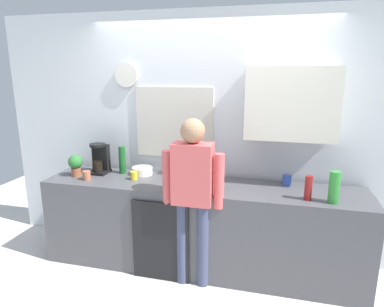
# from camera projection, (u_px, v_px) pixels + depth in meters

# --- Properties ---
(ground_plane) EXTENTS (8.00, 8.00, 0.00)m
(ground_plane) POSITION_uv_depth(u_px,v_px,m) (193.00, 282.00, 3.29)
(ground_plane) COLOR silver
(kitchen_counter) EXTENTS (3.19, 0.64, 0.90)m
(kitchen_counter) POSITION_uv_depth(u_px,v_px,m) (200.00, 226.00, 3.46)
(kitchen_counter) COLOR #4C4C51
(kitchen_counter) RESTS_ON ground_plane
(dishwasher_panel) EXTENTS (0.56, 0.02, 0.81)m
(dishwasher_panel) POSITION_uv_depth(u_px,v_px,m) (160.00, 242.00, 3.24)
(dishwasher_panel) COLOR black
(dishwasher_panel) RESTS_ON ground_plane
(back_wall_assembly) EXTENTS (4.79, 0.42, 2.60)m
(back_wall_assembly) POSITION_uv_depth(u_px,v_px,m) (217.00, 133.00, 3.60)
(back_wall_assembly) COLOR silver
(back_wall_assembly) RESTS_ON ground_plane
(coffee_maker) EXTENTS (0.20, 0.20, 0.33)m
(coffee_maker) POSITION_uv_depth(u_px,v_px,m) (100.00, 160.00, 3.72)
(coffee_maker) COLOR black
(coffee_maker) RESTS_ON kitchen_counter
(bottle_clear_soda) EXTENTS (0.09, 0.09, 0.28)m
(bottle_clear_soda) POSITION_uv_depth(u_px,v_px,m) (334.00, 187.00, 2.86)
(bottle_clear_soda) COLOR #2D8C33
(bottle_clear_soda) RESTS_ON kitchen_counter
(bottle_green_wine) EXTENTS (0.07, 0.07, 0.30)m
(bottle_green_wine) POSITION_uv_depth(u_px,v_px,m) (122.00, 160.00, 3.69)
(bottle_green_wine) COLOR #195923
(bottle_green_wine) RESTS_ON kitchen_counter
(bottle_red_vinegar) EXTENTS (0.06, 0.06, 0.22)m
(bottle_red_vinegar) POSITION_uv_depth(u_px,v_px,m) (308.00, 188.00, 2.94)
(bottle_red_vinegar) COLOR maroon
(bottle_red_vinegar) RESTS_ON kitchen_counter
(cup_yellow_cup) EXTENTS (0.07, 0.07, 0.08)m
(cup_yellow_cup) POSITION_uv_depth(u_px,v_px,m) (134.00, 176.00, 3.50)
(cup_yellow_cup) COLOR yellow
(cup_yellow_cup) RESTS_ON kitchen_counter
(cup_blue_mug) EXTENTS (0.08, 0.08, 0.10)m
(cup_blue_mug) POSITION_uv_depth(u_px,v_px,m) (287.00, 180.00, 3.34)
(cup_blue_mug) COLOR #3351B2
(cup_blue_mug) RESTS_ON kitchen_counter
(cup_terracotta_mug) EXTENTS (0.08, 0.08, 0.09)m
(cup_terracotta_mug) POSITION_uv_depth(u_px,v_px,m) (87.00, 175.00, 3.49)
(cup_terracotta_mug) COLOR #B26647
(cup_terracotta_mug) RESTS_ON kitchen_counter
(mixing_bowl) EXTENTS (0.22, 0.22, 0.08)m
(mixing_bowl) POSITION_uv_depth(u_px,v_px,m) (142.00, 171.00, 3.67)
(mixing_bowl) COLOR white
(mixing_bowl) RESTS_ON kitchen_counter
(potted_plant) EXTENTS (0.15, 0.15, 0.23)m
(potted_plant) POSITION_uv_depth(u_px,v_px,m) (76.00, 164.00, 3.60)
(potted_plant) COLOR #9E5638
(potted_plant) RESTS_ON kitchen_counter
(person_at_sink) EXTENTS (0.57, 0.22, 1.60)m
(person_at_sink) POSITION_uv_depth(u_px,v_px,m) (193.00, 190.00, 3.06)
(person_at_sink) COLOR #3F4766
(person_at_sink) RESTS_ON ground_plane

